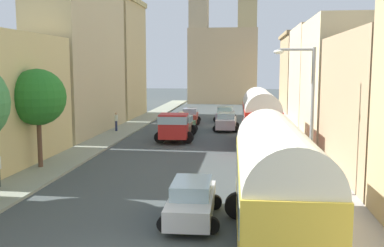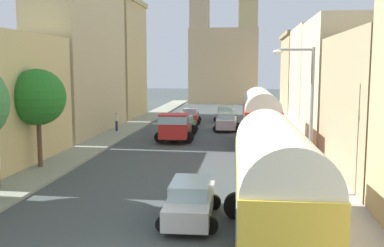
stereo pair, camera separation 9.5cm
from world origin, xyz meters
name	(u,v)px [view 1 (the left image)]	position (x,y,z in m)	size (l,w,h in m)	color
ground_plane	(203,133)	(0.00, 27.00, 0.00)	(154.00, 154.00, 0.00)	#3F4646
sidewalk_left	(122,131)	(-7.25, 27.00, 0.07)	(2.50, 70.00, 0.14)	gray
sidewalk_right	(288,134)	(7.25, 27.00, 0.07)	(2.50, 70.00, 0.14)	#A7A29E
building_left_2	(80,55)	(-10.53, 26.00, 6.71)	(4.46, 13.60, 13.35)	tan
building_left_3	(118,59)	(-10.68, 38.09, 6.62)	(4.80, 9.01, 13.19)	tan
building_right_1	(381,105)	(10.69, 13.31, 3.77)	(4.38, 11.67, 7.54)	tan
building_right_2	(336,80)	(10.63, 25.20, 4.74)	(4.27, 10.23, 9.48)	beige
building_right_3	(315,75)	(10.61, 36.05, 4.87)	(4.23, 10.94, 9.74)	beige
building_right_4	(306,72)	(11.36, 48.91, 5.01)	(6.30, 13.12, 9.98)	tan
distant_church	(223,56)	(0.00, 59.44, 7.43)	(10.58, 6.38, 21.30)	tan
parked_bus_0	(276,180)	(4.57, 2.71, 2.26)	(3.44, 8.93, 4.09)	gold
parked_bus_1	(260,115)	(4.66, 21.51, 2.26)	(3.41, 9.58, 4.09)	red
cargo_truck_0	(176,125)	(-1.81, 22.95, 1.20)	(3.17, 6.78, 2.26)	red
car_0	(183,125)	(-1.80, 26.73, 0.77)	(2.44, 3.88, 1.54)	#4E8F58
car_1	(190,116)	(-1.97, 33.34, 0.79)	(2.27, 4.23, 1.58)	#AF382C
car_2	(192,200)	(1.62, 5.03, 0.77)	(2.28, 4.37, 1.53)	silver
car_3	(226,121)	(1.90, 29.07, 0.81)	(2.33, 4.06, 1.60)	silver
car_4	(225,114)	(1.48, 36.13, 0.77)	(2.40, 4.26, 1.53)	gray
pedestrian_1	(116,121)	(-7.66, 26.56, 1.04)	(0.44, 0.44, 1.79)	#1E2547
streetlamp_near	(307,108)	(6.26, 8.81, 3.96)	(1.81, 0.28, 6.62)	gray
roadside_tree_1	(38,97)	(-7.90, 12.38, 4.08)	(3.15, 3.15, 5.67)	brown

